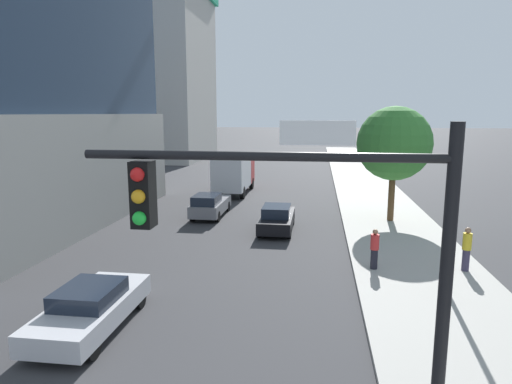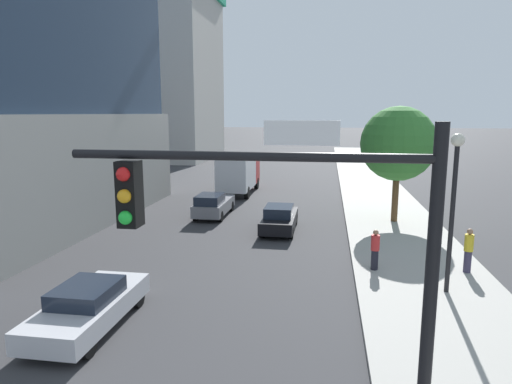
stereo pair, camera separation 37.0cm
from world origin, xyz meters
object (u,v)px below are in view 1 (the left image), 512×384
at_px(construction_building, 152,57).
at_px(street_lamp, 454,189).
at_px(box_truck, 234,172).
at_px(car_black, 277,218).
at_px(car_gray, 210,205).
at_px(pedestrian_red_shirt, 375,249).
at_px(traffic_light_pole, 310,244).
at_px(street_tree, 394,144).
at_px(car_silver, 91,307).
at_px(pedestrian_yellow_shirt, 467,249).

xyz_separation_m(construction_building, street_lamp, (27.02, -44.27, -9.92)).
xyz_separation_m(street_lamp, box_truck, (-11.05, 18.53, -2.01)).
bearing_deg(car_black, car_gray, 147.64).
bearing_deg(construction_building, car_gray, -64.67).
bearing_deg(pedestrian_red_shirt, street_lamp, -40.37).
distance_m(traffic_light_pole, car_gray, 20.94).
bearing_deg(box_truck, street_tree, -36.93).
relative_size(car_black, car_silver, 0.96).
height_order(traffic_light_pole, car_gray, traffic_light_pole).
relative_size(street_tree, box_truck, 0.98).
distance_m(street_lamp, car_silver, 12.20).
distance_m(construction_building, traffic_light_pole, 58.60).
bearing_deg(pedestrian_red_shirt, traffic_light_pole, -102.36).
bearing_deg(construction_building, street_tree, -51.70).
bearing_deg(construction_building, car_silver, -71.75).
relative_size(traffic_light_pole, street_tree, 0.92).
distance_m(car_silver, pedestrian_yellow_shirt, 13.87).
xyz_separation_m(traffic_light_pole, pedestrian_red_shirt, (2.41, 11.00, -3.34)).
bearing_deg(street_tree, car_black, -157.07).
relative_size(car_black, pedestrian_yellow_shirt, 2.53).
height_order(construction_building, car_black, construction_building).
xyz_separation_m(car_gray, pedestrian_red_shirt, (8.80, -8.62, 0.23)).
bearing_deg(street_lamp, construction_building, 121.40).
height_order(street_tree, car_gray, street_tree).
bearing_deg(pedestrian_yellow_shirt, pedestrian_red_shirt, -175.87).
distance_m(street_tree, pedestrian_red_shirt, 9.47).
distance_m(construction_building, box_truck, 32.55).
bearing_deg(car_silver, pedestrian_yellow_shirt, 27.11).
distance_m(street_lamp, street_tree, 10.50).
distance_m(street_tree, car_silver, 18.54).
bearing_deg(pedestrian_red_shirt, car_silver, -145.42).
relative_size(pedestrian_yellow_shirt, pedestrian_red_shirt, 1.08).
xyz_separation_m(traffic_light_pole, car_silver, (-6.39, 4.94, -3.64)).
bearing_deg(car_black, car_silver, -110.15).
relative_size(street_tree, car_black, 1.47).
bearing_deg(box_truck, pedestrian_yellow_shirt, -52.96).
relative_size(street_lamp, car_gray, 1.26).
relative_size(construction_building, box_truck, 5.08).
bearing_deg(car_black, traffic_light_pole, -83.18).
xyz_separation_m(street_tree, car_gray, (-10.73, 0.08, -3.84)).
height_order(street_lamp, street_tree, street_tree).
relative_size(car_black, pedestrian_red_shirt, 2.73).
xyz_separation_m(car_gray, car_silver, (-0.00, -14.69, -0.06)).
xyz_separation_m(car_silver, box_truck, (0.00, 22.67, 1.08)).
distance_m(traffic_light_pole, street_tree, 20.02).
relative_size(construction_building, car_silver, 7.28).
height_order(construction_building, traffic_light_pole, construction_building).
xyz_separation_m(car_black, pedestrian_yellow_shirt, (7.97, -5.60, 0.36)).
height_order(car_gray, pedestrian_yellow_shirt, pedestrian_yellow_shirt).
bearing_deg(car_silver, box_truck, 90.00).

